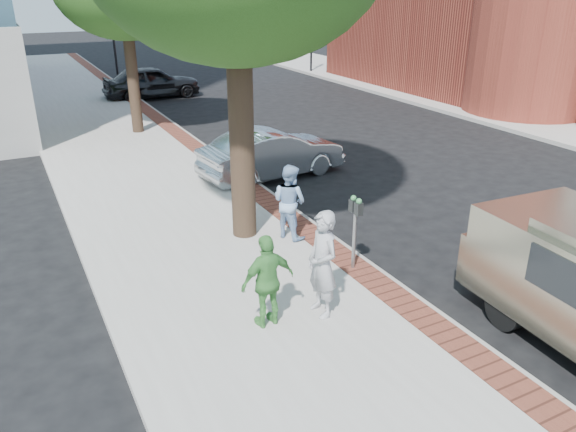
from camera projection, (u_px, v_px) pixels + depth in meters
ground at (311, 270)px, 11.14m from camera, size 120.00×120.00×0.00m
sidewalk at (138, 167)px, 17.01m from camera, size 5.00×60.00×0.15m
brick_strip at (206, 155)px, 17.91m from camera, size 0.60×60.00×0.01m
curb at (217, 156)px, 18.09m from camera, size 0.10×60.00×0.15m
sidewalk_far at (515, 113)px, 23.80m from camera, size 5.00×60.00×0.15m
signal_near at (114, 44)px, 28.62m from camera, size 0.70×0.15×3.80m
signal_far at (311, 35)px, 33.55m from camera, size 0.70×0.15×3.80m
parking_meter at (355, 218)px, 10.49m from camera, size 0.12×0.32×1.47m
person_gray at (322, 264)px, 9.07m from camera, size 0.46×0.68×1.83m
person_officer at (289, 201)px, 11.93m from camera, size 0.88×0.97×1.62m
person_green at (268, 281)px, 8.83m from camera, size 0.95×0.46×1.58m
sedan_silver at (272, 154)px, 16.11m from camera, size 4.40×1.98×1.40m
bg_car at (152, 82)px, 26.93m from camera, size 4.55×1.90×1.54m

